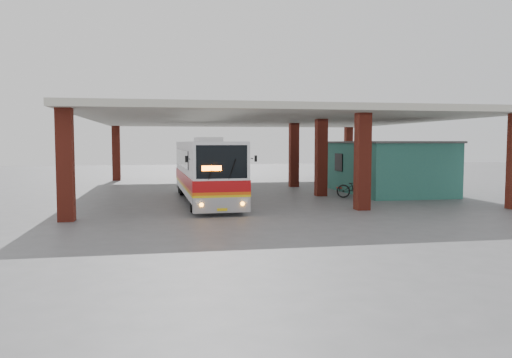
{
  "coord_description": "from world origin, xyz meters",
  "views": [
    {
      "loc": [
        -5.79,
        -24.12,
        3.04
      ],
      "look_at": [
        -1.31,
        0.0,
        1.23
      ],
      "focal_mm": 35.0,
      "sensor_mm": 36.0,
      "label": 1
    }
  ],
  "objects_px": {
    "coach_bus": "(206,170)",
    "red_chair": "(342,185)",
    "motorcycle": "(357,188)",
    "pedestrian": "(360,186)"
  },
  "relations": [
    {
      "from": "coach_bus",
      "to": "red_chair",
      "type": "relative_size",
      "value": 14.11
    },
    {
      "from": "motorcycle",
      "to": "pedestrian",
      "type": "xyz_separation_m",
      "value": [
        -0.7,
        -2.21,
        0.29
      ]
    },
    {
      "from": "motorcycle",
      "to": "red_chair",
      "type": "xyz_separation_m",
      "value": [
        0.51,
        3.61,
        -0.2
      ]
    },
    {
      "from": "coach_bus",
      "to": "motorcycle",
      "type": "distance_m",
      "value": 8.32
    },
    {
      "from": "motorcycle",
      "to": "coach_bus",
      "type": "bearing_deg",
      "value": 106.14
    },
    {
      "from": "coach_bus",
      "to": "pedestrian",
      "type": "xyz_separation_m",
      "value": [
        7.55,
        -2.02,
        -0.77
      ]
    },
    {
      "from": "coach_bus",
      "to": "red_chair",
      "type": "bearing_deg",
      "value": 21.59
    },
    {
      "from": "pedestrian",
      "to": "motorcycle",
      "type": "bearing_deg",
      "value": -119.1
    },
    {
      "from": "coach_bus",
      "to": "motorcycle",
      "type": "bearing_deg",
      "value": -0.53
    },
    {
      "from": "coach_bus",
      "to": "pedestrian",
      "type": "height_order",
      "value": "coach_bus"
    }
  ]
}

